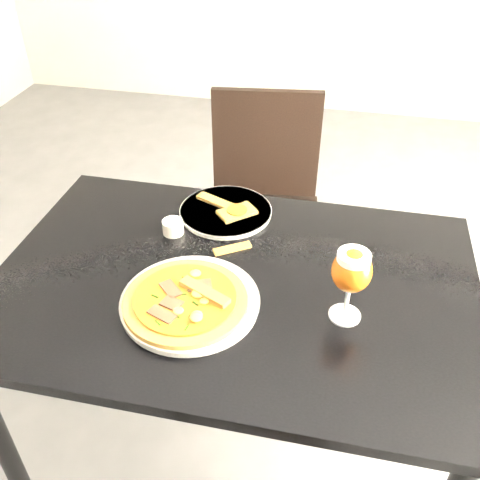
% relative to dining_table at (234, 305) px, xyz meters
% --- Properties ---
extents(dining_table, '(1.20, 0.81, 0.75)m').
position_rel_dining_table_xyz_m(dining_table, '(0.00, 0.00, 0.00)').
color(dining_table, black).
rests_on(dining_table, ground).
extents(chair_far, '(0.48, 0.48, 0.92)m').
position_rel_dining_table_xyz_m(chair_far, '(-0.05, 0.70, -0.15)').
color(chair_far, black).
rests_on(chair_far, ground).
extents(plate_main, '(0.43, 0.43, 0.02)m').
position_rel_dining_table_xyz_m(plate_main, '(-0.08, -0.11, 0.10)').
color(plate_main, silver).
rests_on(plate_main, dining_table).
extents(pizza, '(0.29, 0.29, 0.03)m').
position_rel_dining_table_xyz_m(pizza, '(-0.08, -0.13, 0.12)').
color(pizza, olive).
rests_on(pizza, plate_main).
extents(plate_second, '(0.28, 0.28, 0.01)m').
position_rel_dining_table_xyz_m(plate_second, '(-0.09, 0.28, 0.10)').
color(plate_second, silver).
rests_on(plate_second, dining_table).
extents(crust_scraps, '(0.20, 0.14, 0.01)m').
position_rel_dining_table_xyz_m(crust_scraps, '(-0.08, 0.28, 0.11)').
color(crust_scraps, olive).
rests_on(crust_scraps, plate_second).
extents(loose_crust, '(0.10, 0.08, 0.01)m').
position_rel_dining_table_xyz_m(loose_crust, '(-0.03, 0.12, 0.09)').
color(loose_crust, olive).
rests_on(loose_crust, dining_table).
extents(sauce_cup, '(0.06, 0.06, 0.04)m').
position_rel_dining_table_xyz_m(sauce_cup, '(-0.21, 0.16, 0.11)').
color(sauce_cup, silver).
rests_on(sauce_cup, dining_table).
extents(beer_glass, '(0.09, 0.09, 0.19)m').
position_rel_dining_table_xyz_m(beer_glass, '(0.28, -0.07, 0.22)').
color(beer_glass, silver).
rests_on(beer_glass, dining_table).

